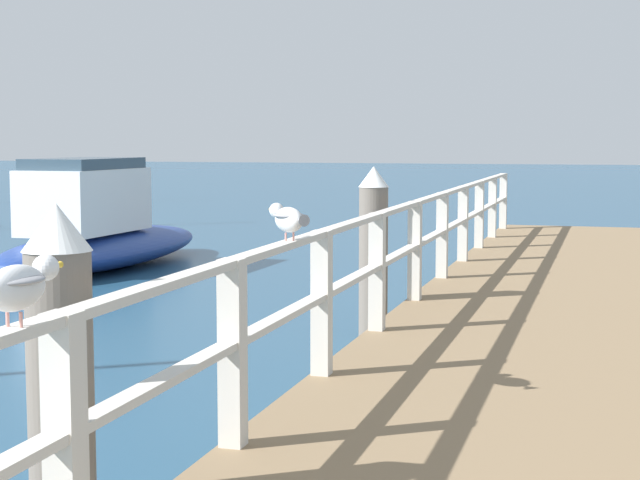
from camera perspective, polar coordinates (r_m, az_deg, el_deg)
name	(u,v)px	position (r m, az deg, el deg)	size (l,w,h in m)	color
pier_deck	(533,343)	(9.04, 11.89, -5.67)	(2.57, 19.64, 0.40)	#846B4C
pier_railing	(398,247)	(9.09, 4.38, -0.40)	(0.12, 18.16, 0.96)	beige
dock_piling_near	(61,402)	(4.47, -14.32, -8.79)	(0.29, 0.29, 1.70)	#6B6056
dock_piling_far	(373,253)	(9.84, 3.01, -0.74)	(0.29, 0.29, 1.70)	#6B6056
seagull_foreground	(17,285)	(3.41, -16.66, -2.43)	(0.18, 0.48, 0.21)	white
seagull_background	(288,218)	(6.00, -1.79, 1.24)	(0.36, 0.38, 0.21)	white
boat_5	(98,232)	(15.69, -12.36, 0.44)	(1.89, 5.25, 1.68)	navy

